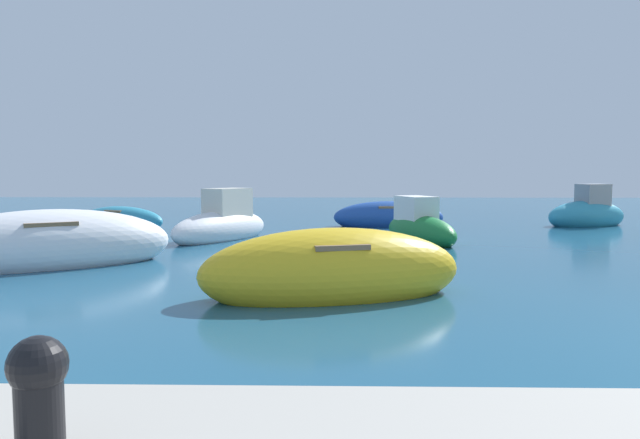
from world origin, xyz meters
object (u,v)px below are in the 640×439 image
Objects in this scene: moored_boat_6 at (222,225)px; moored_boat_8 at (420,228)px; moored_boat_0 at (49,246)px; moored_boat_4 at (333,272)px; moored_boat_9 at (121,220)px; moored_boat_5 at (587,214)px; mooring_bollard at (39,391)px; moored_boat_3 at (388,217)px.

moored_boat_6 is 1.09× the size of moored_boat_8.
moored_boat_0 reaches higher than moored_boat_4.
moored_boat_9 is (-1.62, 8.45, -0.15)m from moored_boat_0.
moored_boat_5 is 5.45× the size of mooring_bollard.
mooring_bollard is (-1.51, -6.19, 0.47)m from moored_boat_4.
moored_boat_8 is 5.83× the size of mooring_bollard.
mooring_bollard is at bearing -35.19° from moored_boat_8.
moored_boat_5 is 0.92× the size of moored_boat_9.
moored_boat_4 is at bearing 76.27° from mooring_bollard.
moored_boat_8 is at bearing 176.53° from moored_boat_0.
moored_boat_4 is 6.39m from mooring_bollard.
moored_boat_6 is at bearing -150.82° from moored_boat_0.
mooring_bollard is (6.12, -17.49, 0.59)m from moored_boat_9.
moored_boat_3 is at bearing -114.72° from moored_boat_4.
moored_boat_4 is 1.20× the size of moored_boat_8.
moored_boat_3 is 0.99× the size of moored_boat_6.
moored_boat_8 is (2.53, 7.47, -0.01)m from moored_boat_4.
moored_boat_8 is (5.81, -0.31, -0.05)m from moored_boat_6.
moored_boat_4 is 1.28× the size of moored_boat_5.
moored_boat_6 reaches higher than moored_boat_9.
moored_boat_5 is at bearing 59.27° from mooring_bollard.
moored_boat_0 is 1.27× the size of moored_boat_6.
moored_boat_3 reaches higher than moored_boat_9.
moored_boat_4 is 7.88m from moored_boat_8.
moored_boat_0 is 10.10m from mooring_bollard.
moored_boat_3 is at bearing 156.87° from moored_boat_6.
moored_boat_9 is 18.54m from mooring_bollard.
moored_boat_3 is 1.07× the size of moored_boat_8.
moored_boat_6 reaches higher than moored_boat_4.
moored_boat_0 is 8.02× the size of mooring_bollard.
moored_boat_9 is at bearing -129.35° from moored_boat_8.
moored_boat_0 is 5.64m from moored_boat_6.
moored_boat_5 is (7.50, 0.42, 0.09)m from moored_boat_3.
mooring_bollard reaches higher than moored_boat_4.
moored_boat_0 is at bearing 12.80° from moored_boat_5.
moored_boat_9 is at bearing 109.28° from mooring_bollard.
mooring_bollard reaches higher than moored_boat_3.
moored_boat_5 is at bearing -142.44° from moored_boat_4.
moored_boat_3 is 4.60m from moored_boat_8.
moored_boat_6 is 6.33× the size of mooring_bollard.
moored_boat_9 is (-7.63, 11.30, -0.12)m from moored_boat_4.
moored_boat_0 is 8.61m from moored_boat_9.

